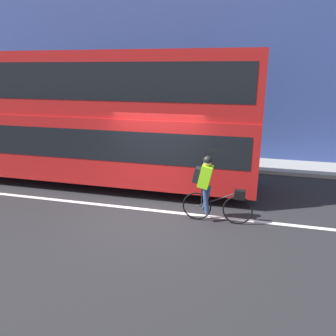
# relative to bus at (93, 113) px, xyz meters

# --- Properties ---
(ground_plane) EXTENTS (80.00, 80.00, 0.00)m
(ground_plane) POSITION_rel_bus_xyz_m (2.46, -1.95, -2.27)
(ground_plane) COLOR #232326
(road_center_line) EXTENTS (50.00, 0.14, 0.01)m
(road_center_line) POSITION_rel_bus_xyz_m (2.46, -1.76, -2.27)
(road_center_line) COLOR silver
(road_center_line) RESTS_ON ground_plane
(sidewalk_curb) EXTENTS (60.00, 1.73, 0.13)m
(sidewalk_curb) POSITION_rel_bus_xyz_m (2.46, 3.08, -2.21)
(sidewalk_curb) COLOR gray
(sidewalk_curb) RESTS_ON ground_plane
(building_facade) EXTENTS (60.00, 0.30, 6.69)m
(building_facade) POSITION_rel_bus_xyz_m (2.46, 4.09, 1.07)
(building_facade) COLOR #33478C
(building_facade) RESTS_ON ground_plane
(bus) EXTENTS (10.24, 2.43, 4.10)m
(bus) POSITION_rel_bus_xyz_m (0.00, 0.00, 0.00)
(bus) COLOR black
(bus) RESTS_ON ground_plane
(cyclist_on_bike) EXTENTS (1.71, 0.32, 1.66)m
(cyclist_on_bike) POSITION_rel_bus_xyz_m (4.01, -2.01, -1.38)
(cyclist_on_bike) COLOR black
(cyclist_on_bike) RESTS_ON ground_plane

